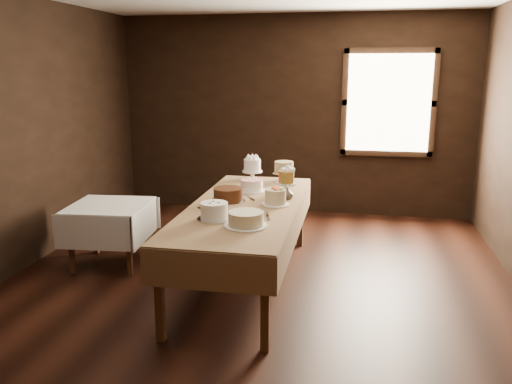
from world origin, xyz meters
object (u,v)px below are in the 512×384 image
at_px(display_table, 245,211).
at_px(cake_server_e, 207,211).
at_px(cake_meringue, 252,170).
at_px(cake_server_d, 283,197).
at_px(side_table, 109,211).
at_px(cake_server_c, 249,197).
at_px(cake_server_a, 247,214).
at_px(cake_swirl, 214,212).
at_px(cake_cream, 246,219).
at_px(cake_caramel, 286,183).
at_px(cake_speckled, 284,172).
at_px(cake_chocolate, 228,195).
at_px(flower_vase, 287,194).
at_px(cake_lattice, 252,186).
at_px(cake_server_b, 268,218).
at_px(cake_flowers, 275,198).

bearing_deg(display_table, cake_server_e, -132.45).
height_order(cake_meringue, cake_server_d, cake_meringue).
bearing_deg(side_table, cake_server_c, 2.49).
distance_m(cake_server_a, cake_server_e, 0.37).
height_order(cake_swirl, cake_cream, cake_swirl).
bearing_deg(cake_caramel, cake_speckled, 100.36).
relative_size(cake_chocolate, cake_server_a, 1.44).
bearing_deg(flower_vase, cake_server_d, 130.35).
relative_size(cake_lattice, cake_chocolate, 0.86).
xyz_separation_m(cake_server_b, flower_vase, (0.07, 0.69, 0.06)).
bearing_deg(cake_server_a, display_table, 92.50).
bearing_deg(cake_server_c, cake_lattice, -24.31).
bearing_deg(display_table, cake_cream, -76.94).
distance_m(cake_flowers, cake_server_a, 0.42).
height_order(cake_chocolate, cake_server_c, cake_chocolate).
distance_m(cake_meringue, cake_flowers, 1.17).
bearing_deg(flower_vase, cake_swirl, -123.00).
distance_m(cake_caramel, cake_swirl, 1.17).
xyz_separation_m(cake_caramel, cake_server_c, (-0.35, -0.23, -0.10)).
bearing_deg(cake_cream, cake_speckled, 87.96).
bearing_deg(display_table, cake_server_b, -54.38).
bearing_deg(cake_server_a, cake_server_b, -39.40).
distance_m(cake_speckled, cake_lattice, 0.61).
height_order(cake_chocolate, cake_swirl, cake_swirl).
height_order(cake_server_a, cake_server_e, same).
xyz_separation_m(cake_lattice, cake_cream, (0.20, -1.23, 0.01)).
relative_size(cake_caramel, cake_flowers, 0.95).
distance_m(cake_caramel, cake_server_b, 0.96).
distance_m(cake_speckled, cake_server_d, 0.79).
distance_m(cake_chocolate, cake_server_c, 0.27).
bearing_deg(cake_server_e, cake_caramel, 96.51).
height_order(cake_speckled, cake_chocolate, cake_speckled).
relative_size(cake_cream, cake_server_c, 1.65).
bearing_deg(cake_swirl, display_table, 74.00).
bearing_deg(cake_server_d, cake_chocolate, 138.89).
bearing_deg(cake_lattice, cake_flowers, -56.92).
relative_size(cake_meringue, cake_server_e, 1.15).
height_order(cake_chocolate, cake_server_b, cake_chocolate).
bearing_deg(cake_caramel, cake_cream, -97.96).
distance_m(cake_swirl, cake_server_d, 0.99).
distance_m(cake_server_d, cake_server_e, 0.88).
height_order(cake_meringue, cake_chocolate, cake_meringue).
bearing_deg(cake_server_d, cake_meringue, 53.76).
height_order(cake_lattice, cake_caramel, cake_caramel).
height_order(cake_speckled, cake_flowers, cake_speckled).
distance_m(cake_cream, cake_server_e, 0.57).
relative_size(cake_speckled, cake_server_a, 1.26).
relative_size(cake_caramel, cake_chocolate, 0.72).
distance_m(cake_meringue, cake_server_d, 0.94).
relative_size(display_table, cake_server_c, 10.79).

